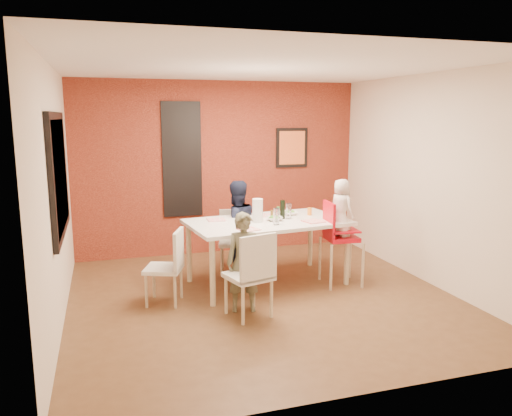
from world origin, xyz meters
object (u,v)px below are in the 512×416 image
object	(u,v)px
chair_near	(253,271)
wine_bottle	(283,209)
chair_left	(170,263)
child_near	(244,262)
high_chair	(338,235)
toddler	(341,208)
dining_table	(267,226)
child_far	(236,228)
chair_far	(233,237)
paper_towel_roll	(258,210)

from	to	relation	value
chair_near	wine_bottle	distance (m)	1.40
chair_left	chair_near	bearing A→B (deg)	68.52
chair_left	child_near	xyz separation A→B (m)	(0.76, -0.47, 0.07)
child_near	wine_bottle	distance (m)	1.23
chair_near	high_chair	size ratio (longest dim) A/B	0.87
chair_left	wine_bottle	world-z (taller)	wine_bottle
toddler	wine_bottle	world-z (taller)	toddler
chair_left	high_chair	size ratio (longest dim) A/B	0.80
chair_near	child_near	distance (m)	0.24
dining_table	child_far	xyz separation A→B (m)	(-0.29, 0.49, -0.11)
chair_far	dining_table	bearing A→B (deg)	-54.02
child_near	chair_far	bearing A→B (deg)	93.00
chair_left	paper_towel_roll	bearing A→B (deg)	125.08
chair_near	toddler	world-z (taller)	toddler
chair_left	chair_far	bearing A→B (deg)	156.57
dining_table	child_near	world-z (taller)	child_near
high_chair	toddler	xyz separation A→B (m)	(0.03, -0.00, 0.36)
chair_near	child_near	xyz separation A→B (m)	(-0.02, 0.24, 0.03)
child_far	chair_near	bearing A→B (deg)	71.19
dining_table	chair_far	distance (m)	0.82
child_near	child_far	xyz separation A→B (m)	(0.25, 1.30, 0.09)
chair_near	child_near	size ratio (longest dim) A/B	0.85
dining_table	toddler	world-z (taller)	toddler
dining_table	high_chair	bearing A→B (deg)	-19.68
child_near	toddler	bearing A→B (deg)	32.53
chair_far	paper_towel_roll	distance (m)	0.93
toddler	wine_bottle	size ratio (longest dim) A/B	2.98
child_far	chair_left	bearing A→B (deg)	29.05
child_near	chair_near	bearing A→B (deg)	-71.56
toddler	paper_towel_roll	xyz separation A→B (m)	(-1.03, 0.26, -0.02)
toddler	chair_left	bearing A→B (deg)	70.14
chair_near	wine_bottle	world-z (taller)	wine_bottle
chair_near	chair_left	xyz separation A→B (m)	(-0.78, 0.71, -0.04)
wine_bottle	dining_table	bearing A→B (deg)	-165.93
wine_bottle	chair_near	bearing A→B (deg)	-123.78
chair_near	wine_bottle	bearing A→B (deg)	-139.35
high_chair	child_near	size ratio (longest dim) A/B	0.97
chair_near	child_far	distance (m)	1.57
chair_left	child_near	size ratio (longest dim) A/B	0.78
child_near	child_far	distance (m)	1.33
chair_near	chair_far	xyz separation A→B (m)	(0.25, 1.78, -0.06)
chair_near	child_far	xyz separation A→B (m)	(0.23, 1.54, 0.12)
dining_table	toddler	xyz separation A→B (m)	(0.88, -0.31, 0.25)
chair_left	child_near	distance (m)	0.90
dining_table	chair_near	bearing A→B (deg)	-116.12
dining_table	chair_near	world-z (taller)	chair_near
chair_far	chair_left	world-z (taller)	chair_left
chair_left	child_near	world-z (taller)	child_near
chair_near	wine_bottle	xyz separation A→B (m)	(0.74, 1.11, 0.43)
child_near	paper_towel_roll	world-z (taller)	paper_towel_roll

